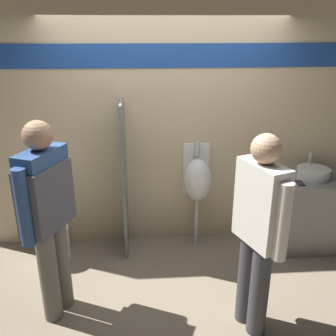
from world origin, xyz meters
name	(u,v)px	position (x,y,z in m)	size (l,w,h in m)	color
ground_plane	(169,265)	(0.00, 0.00, 0.00)	(16.00, 16.00, 0.00)	gray
display_wall	(165,127)	(0.00, 0.60, 1.36)	(4.31, 0.07, 2.70)	beige
sink_counter	(314,213)	(1.68, 0.30, 0.41)	(0.86, 0.54, 0.83)	gray
sink_basin	(313,173)	(1.63, 0.35, 0.88)	(0.36, 0.36, 0.25)	white
cell_phone	(300,183)	(1.42, 0.19, 0.83)	(0.07, 0.14, 0.01)	#232328
divider_near_counter	(124,180)	(-0.46, 0.36, 0.85)	(0.03, 0.43, 1.70)	slate
urinal_near_counter	(197,180)	(0.34, 0.42, 0.81)	(0.31, 0.33, 1.22)	silver
toilet	(53,233)	(-1.26, 0.27, 0.28)	(0.38, 0.54, 0.84)	white
person_in_vest	(47,209)	(-1.03, -0.61, 1.02)	(0.39, 0.57, 1.75)	#666056
person_with_lanyard	(258,229)	(0.63, -0.89, 0.94)	(0.33, 0.56, 1.70)	#3D3D42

